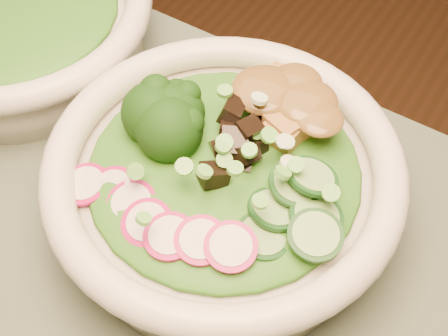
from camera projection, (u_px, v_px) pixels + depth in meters
The scene contains 11 objects.
salad_bowl at pixel (224, 183), 0.55m from camera, with size 0.31×0.31×0.08m.
side_bowl at pixel (16, 25), 0.67m from camera, with size 0.30×0.30×0.08m.
lettuce_bed at pixel (224, 167), 0.53m from camera, with size 0.23×0.23×0.03m, color #2D6415.
side_lettuce at pixel (11, 9), 0.66m from camera, with size 0.20×0.20×0.02m, color #2D6415.
broccoli_florets at pixel (160, 112), 0.54m from camera, with size 0.09×0.08×0.05m, color black, non-canonical shape.
radish_slices at pixel (163, 224), 0.49m from camera, with size 0.13×0.05×0.02m, color #AF0D55, non-canonical shape.
cucumber_slices at pixel (295, 208), 0.49m from camera, with size 0.08×0.08×0.04m, color #90CB70, non-canonical shape.
mushroom_heap at pixel (235, 145), 0.52m from camera, with size 0.08×0.08×0.05m, color black, non-canonical shape.
tofu_cubes at pixel (280, 109), 0.55m from camera, with size 0.10×0.07×0.04m, color #AA6D38, non-canonical shape.
peanut_sauce at pixel (281, 97), 0.54m from camera, with size 0.08×0.06×0.02m, color brown.
scallion_garnish at pixel (224, 146), 0.50m from camera, with size 0.22×0.22×0.03m, color #67C144, non-canonical shape.
Camera 1 is at (0.11, -0.06, 1.24)m, focal length 50.00 mm.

